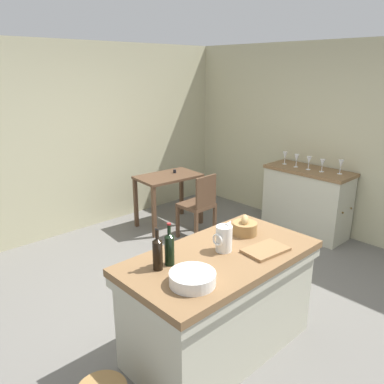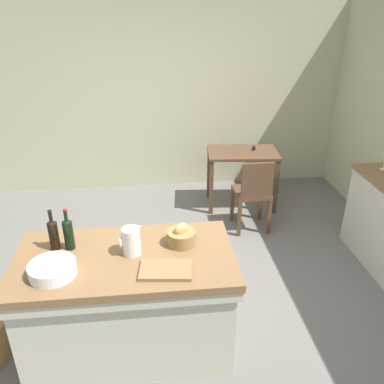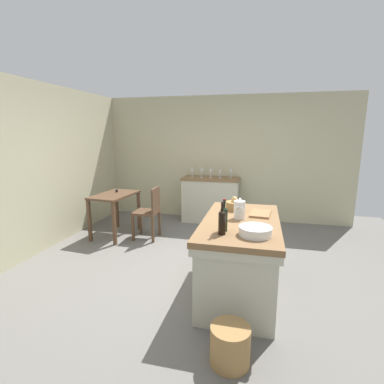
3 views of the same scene
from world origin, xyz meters
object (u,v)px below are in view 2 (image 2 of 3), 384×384
Objects in this scene: island_table at (128,299)px; wash_bowl at (53,269)px; writing_desk at (242,161)px; wooden_chair at (253,192)px; pitcher at (131,241)px; cutting_board at (166,270)px; wine_bottle_dark at (68,233)px; wine_bottle_amber at (53,234)px; bread_basket at (181,237)px.

island_table is 0.66m from wash_bowl.
wooden_chair is (-0.01, -0.66, -0.14)m from writing_desk.
wash_bowl reaches higher than writing_desk.
pitcher reaches higher than wash_bowl.
cutting_board is 1.07× the size of wine_bottle_dark.
wine_bottle_amber reaches higher than writing_desk.
cutting_board is at bearing -45.74° from pitcher.
wine_bottle_amber is at bearing 177.82° from bread_basket.
wash_bowl is 1.48× the size of bread_basket.
pitcher reaches higher than wooden_chair.
island_table is 4.52× the size of cutting_board.
bread_basket is 0.93m from wine_bottle_amber.
bread_basket is at bearing 13.47° from pitcher.
wine_bottle_dark is (-0.45, 0.12, 0.03)m from pitcher.
cutting_board is (0.75, -0.05, -0.03)m from wash_bowl.
bread_basket is (0.88, 0.28, 0.02)m from wash_bowl.
pitcher is 0.34m from cutting_board.
wooden_chair is 2.17m from pitcher.
bread_basket is 0.82m from wine_bottle_dark.
wine_bottle_dark is 0.11m from wine_bottle_amber.
island_table is 1.73× the size of wooden_chair.
island_table is 7.45× the size of bread_basket.
cutting_board is 1.09× the size of wine_bottle_amber.
wooden_chair is 1.88m from bread_basket.
bread_basket reaches higher than island_table.
wash_bowl reaches higher than wooden_chair.
wine_bottle_dark is (-0.82, 0.03, 0.07)m from bread_basket.
writing_desk is 2.92m from wine_bottle_amber.
wash_bowl is 0.93m from bread_basket.
cutting_board is (-1.11, -1.88, 0.38)m from wooden_chair.
island_table is 0.55m from cutting_board.
bread_basket is at bearing -2.19° from wine_bottle_dark.
island_table is 4.95× the size of wine_bottle_amber.
bread_basket reaches higher than writing_desk.
wine_bottle_dark is (-0.69, 0.36, 0.12)m from cutting_board.
cutting_board is at bearing -27.45° from wine_bottle_dark.
wine_bottle_dark is at bearing 152.55° from cutting_board.
wooden_chair reaches higher than island_table.
wooden_chair is at bearing 38.70° from wine_bottle_amber.
cutting_board is at bearing -24.45° from wine_bottle_amber.
writing_desk is 1.03× the size of wooden_chair.
bread_basket is at bearing -2.18° from wine_bottle_amber.
writing_desk is 3.80× the size of pitcher.
wine_bottle_dark is 1.02× the size of wine_bottle_amber.
wine_bottle_amber is at bearing 177.86° from wine_bottle_dark.
cutting_board reaches higher than writing_desk.
bread_basket reaches higher than cutting_board.
bread_basket is (0.37, 0.09, -0.04)m from pitcher.
wooden_chair is 2.61× the size of cutting_board.
writing_desk is 0.67m from wooden_chair.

